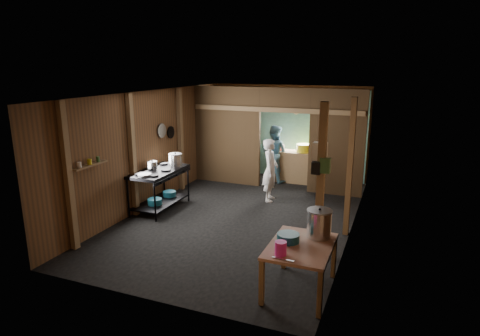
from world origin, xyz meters
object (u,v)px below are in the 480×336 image
at_px(prep_table, 300,268).
at_px(yellow_tub, 304,148).
at_px(gas_range, 160,190).
at_px(stock_pot, 319,224).
at_px(pink_bucket, 281,248).
at_px(cook, 270,170).
at_px(stove_pot_large, 176,160).

distance_m(prep_table, yellow_tub, 5.61).
height_order(gas_range, prep_table, gas_range).
distance_m(stock_pot, pink_bucket, 0.86).
height_order(stock_pot, cook, cook).
bearing_deg(stove_pot_large, cook, 28.34).
distance_m(prep_table, pink_bucket, 0.63).
xyz_separation_m(prep_table, cook, (-1.61, 3.66, 0.39)).
relative_size(gas_range, stove_pot_large, 4.88).
distance_m(stove_pot_large, yellow_tub, 3.65).
height_order(stove_pot_large, yellow_tub, stove_pot_large).
distance_m(gas_range, pink_bucket, 4.39).
relative_size(prep_table, cook, 0.80).
bearing_deg(pink_bucket, stove_pot_large, 138.04).
bearing_deg(gas_range, prep_table, -30.43).
bearing_deg(stock_pot, pink_bucket, -114.67).
bearing_deg(stock_pot, prep_table, -115.17).
bearing_deg(cook, gas_range, 116.16).
bearing_deg(pink_bucket, gas_range, 143.81).
distance_m(gas_range, cook, 2.59).
height_order(gas_range, pink_bucket, gas_range).
bearing_deg(stove_pot_large, pink_bucket, -41.96).
height_order(stock_pot, yellow_tub, stock_pot).
xyz_separation_m(prep_table, stove_pot_large, (-3.54, 2.62, 0.69)).
bearing_deg(pink_bucket, cook, 109.35).
distance_m(pink_bucket, cook, 4.31).
bearing_deg(gas_range, pink_bucket, -36.19).
xyz_separation_m(stock_pot, yellow_tub, (-1.40, 5.07, 0.06)).
height_order(pink_bucket, yellow_tub, yellow_tub).
height_order(stove_pot_large, cook, cook).
bearing_deg(cook, stock_pot, -160.56).
xyz_separation_m(gas_range, prep_table, (3.71, -2.18, -0.10)).
bearing_deg(stock_pot, cook, 118.43).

